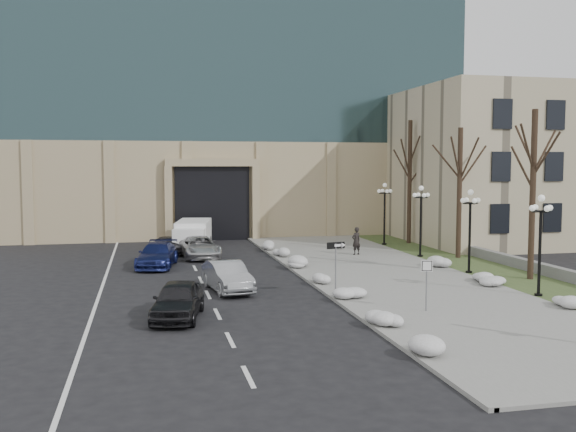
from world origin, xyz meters
name	(u,v)px	position (x,y,z in m)	size (l,w,h in m)	color
ground	(427,344)	(0.00, 0.00, 0.00)	(160.00, 160.00, 0.00)	black
sidewalk	(378,272)	(3.50, 14.00, 0.06)	(9.00, 40.00, 0.12)	gray
curb	(301,275)	(-1.00, 14.00, 0.07)	(0.30, 40.00, 0.14)	gray
grass_strip	(483,268)	(10.00, 14.00, 0.05)	(4.00, 40.00, 0.10)	#384A25
stone_wall	(495,257)	(12.00, 16.00, 0.35)	(0.50, 30.00, 0.70)	slate
office_tower	(219,37)	(-2.01, 43.58, 18.49)	(40.00, 24.70, 36.00)	tan
classical_building	(529,166)	(22.00, 27.98, 6.00)	(22.00, 18.12, 12.00)	#C0B090
car_a	(178,300)	(-8.11, 5.58, 0.75)	(1.77, 4.39, 1.50)	black
car_b	(227,276)	(-5.49, 10.70, 0.73)	(1.54, 4.42, 1.46)	#989B9F
car_c	(157,255)	(-8.65, 18.96, 0.73)	(2.03, 5.00, 1.45)	navy
car_d	(200,247)	(-5.86, 22.27, 0.70)	(2.32, 5.03, 1.40)	#B9B9B9
car_e	(169,245)	(-7.79, 24.39, 0.63)	(1.50, 3.72, 1.27)	#2A292E
pedestrian	(356,241)	(4.43, 20.63, 1.04)	(0.68, 0.44, 1.85)	black
box_truck	(193,236)	(-5.96, 26.83, 0.98)	(3.28, 6.69, 2.03)	white
one_way_sign	(339,252)	(-0.59, 8.31, 2.11)	(0.96, 0.29, 2.56)	slate
keep_sign	(427,274)	(1.89, 4.20, 1.64)	(0.48, 0.12, 2.23)	slate
snow_clump_a	(431,348)	(-0.54, -1.44, 0.30)	(1.10, 1.60, 0.36)	silver
snow_clump_b	(387,319)	(-0.49, 2.50, 0.30)	(1.10, 1.60, 0.36)	silver
snow_clump_c	(349,295)	(-0.52, 7.04, 0.30)	(1.10, 1.60, 0.36)	silver
snow_clump_d	(323,279)	(-0.55, 11.23, 0.30)	(1.10, 1.60, 0.36)	silver
snow_clump_e	(302,264)	(-0.37, 16.24, 0.30)	(1.10, 1.60, 0.36)	silver
snow_clump_f	(283,253)	(-0.50, 21.01, 0.30)	(1.10, 1.60, 0.36)	silver
snow_clump_g	(270,247)	(-0.64, 24.62, 0.30)	(1.10, 1.60, 0.36)	silver
snow_clump_h	(564,304)	(7.74, 3.39, 0.30)	(1.10, 1.60, 0.36)	silver
snow_clump_i	(493,282)	(7.48, 8.53, 0.30)	(1.10, 1.60, 0.36)	silver
snow_clump_j	(439,264)	(7.53, 14.69, 0.30)	(1.10, 1.60, 0.36)	silver
snow_clump_k	(485,278)	(7.77, 9.85, 0.30)	(1.10, 1.60, 0.36)	silver
lamppost_a	(540,232)	(8.30, 6.00, 3.07)	(1.18, 1.18, 4.76)	black
lamppost_b	(470,220)	(8.30, 12.50, 3.07)	(1.18, 1.18, 4.76)	black
lamppost_c	(421,211)	(8.30, 19.00, 3.07)	(1.18, 1.18, 4.76)	black
lamppost_d	(385,205)	(8.30, 25.50, 3.07)	(1.18, 1.18, 4.76)	black
tree_near	(533,170)	(10.50, 10.00, 5.83)	(3.20, 3.20, 9.00)	black
tree_mid	(460,174)	(10.50, 18.00, 5.50)	(3.20, 3.20, 8.50)	black
tree_far	(410,164)	(10.50, 26.00, 6.15)	(3.20, 3.20, 9.50)	black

